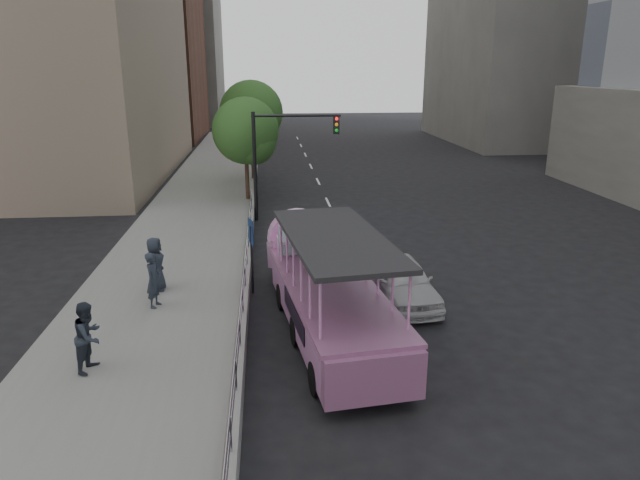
% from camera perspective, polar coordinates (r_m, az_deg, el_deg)
% --- Properties ---
extents(ground, '(160.00, 160.00, 0.00)m').
position_cam_1_polar(ground, '(16.49, 3.37, -8.89)').
color(ground, black).
extents(sidewalk, '(5.50, 80.00, 0.30)m').
position_cam_1_polar(sidewalk, '(25.87, -12.76, 0.73)').
color(sidewalk, gray).
rests_on(sidewalk, ground).
extents(kerb_wall, '(0.24, 30.00, 0.36)m').
position_cam_1_polar(kerb_wall, '(17.97, -7.50, -5.10)').
color(kerb_wall, '#A2A29D').
rests_on(kerb_wall, sidewalk).
extents(guardrail, '(0.07, 22.00, 0.71)m').
position_cam_1_polar(guardrail, '(17.73, -7.59, -3.11)').
color(guardrail, '#A9AAAE').
rests_on(guardrail, kerb_wall).
extents(duck_boat, '(3.36, 9.44, 3.07)m').
position_cam_1_polar(duck_boat, '(16.27, 0.44, -4.84)').
color(duck_boat, black).
rests_on(duck_boat, ground).
extents(car, '(1.99, 4.30, 1.43)m').
position_cam_1_polar(car, '(18.24, 8.14, -4.00)').
color(car, silver).
rests_on(car, ground).
extents(pedestrian_near, '(0.55, 0.70, 1.69)m').
position_cam_1_polar(pedestrian_near, '(17.58, -16.30, -3.85)').
color(pedestrian_near, '#28303A').
rests_on(pedestrian_near, sidewalk).
extents(pedestrian_mid, '(0.83, 0.96, 1.70)m').
position_cam_1_polar(pedestrian_mid, '(14.53, -22.12, -8.90)').
color(pedestrian_mid, '#28303A').
rests_on(pedestrian_mid, sidewalk).
extents(pedestrian_far, '(0.59, 0.87, 1.75)m').
position_cam_1_polar(pedestrian_far, '(18.85, -16.12, -2.32)').
color(pedestrian_far, '#28303A').
rests_on(pedestrian_far, sidewalk).
extents(parking_sign, '(0.18, 0.55, 2.54)m').
position_cam_1_polar(parking_sign, '(18.52, -6.87, -0.67)').
color(parking_sign, black).
rests_on(parking_sign, ground).
extents(traffic_signal, '(4.20, 0.32, 5.20)m').
position_cam_1_polar(traffic_signal, '(27.42, -4.07, 9.16)').
color(traffic_signal, black).
rests_on(traffic_signal, ground).
extents(street_tree_near, '(3.52, 3.52, 5.72)m').
position_cam_1_polar(street_tree_near, '(30.79, -7.28, 10.52)').
color(street_tree_near, '#362318').
rests_on(street_tree_near, ground).
extents(street_tree_far, '(3.97, 3.97, 6.45)m').
position_cam_1_polar(street_tree_far, '(36.71, -6.73, 12.31)').
color(street_tree_far, '#362318').
rests_on(street_tree_far, ground).
extents(midrise_brick, '(18.00, 16.00, 26.00)m').
position_cam_1_polar(midrise_brick, '(64.85, -20.80, 21.03)').
color(midrise_brick, brown).
rests_on(midrise_brick, ground).
extents(midrise_stone_b, '(16.00, 14.00, 20.00)m').
position_cam_1_polar(midrise_stone_b, '(79.89, -16.09, 18.30)').
color(midrise_stone_b, gray).
rests_on(midrise_stone_b, ground).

